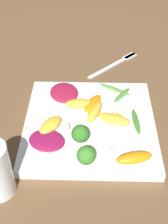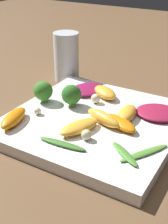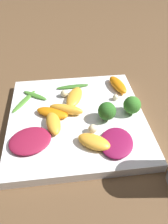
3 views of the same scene
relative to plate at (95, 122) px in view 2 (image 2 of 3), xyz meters
The scene contains 19 objects.
ground_plane 0.01m from the plate, ahead, with size 2.40×2.40×0.00m, color brown.
plate is the anchor object (origin of this frame).
drinking_glass 0.25m from the plate, 45.53° to the left, with size 0.06×0.06×0.12m.
radicchio_leaf_0 0.11m from the plate, 36.61° to the left, with size 0.10×0.09×0.01m.
radicchio_leaf_1 0.12m from the plate, 55.77° to the right, with size 0.09×0.10×0.01m.
orange_segment_0 0.06m from the plate, 61.86° to the right, with size 0.07×0.04×0.02m.
orange_segment_1 0.06m from the plate, 97.21° to the right, with size 0.06×0.08×0.01m.
orange_segment_2 0.15m from the plate, 128.55° to the left, with size 0.08×0.05×0.02m.
orange_segment_3 0.03m from the plate, 116.71° to the right, with size 0.05×0.08×0.02m.
orange_segment_4 0.09m from the plate, 15.65° to the left, with size 0.06×0.07×0.02m.
orange_segment_5 0.06m from the plate, behind, with size 0.08×0.06×0.02m.
broccoli_floret_0 0.12m from the plate, 87.20° to the left, with size 0.04×0.04×0.04m.
broccoli_floret_1 0.07m from the plate, 73.02° to the left, with size 0.04×0.04×0.04m.
arugula_sprig_0 0.13m from the plate, 117.56° to the right, with size 0.08×0.06×0.00m.
arugula_sprig_1 0.12m from the plate, 130.16° to the right, with size 0.05×0.06×0.01m.
arugula_sprig_2 0.11m from the plate, behind, with size 0.02×0.08×0.01m.
macadamia_nut_0 0.08m from the plate, 161.62° to the right, with size 0.02×0.02×0.02m.
macadamia_nut_1 0.06m from the plate, 27.47° to the left, with size 0.02×0.02×0.02m.
macadamia_nut_2 0.11m from the plate, 114.26° to the left, with size 0.01×0.01×0.01m.
Camera 2 is at (-0.44, -0.24, 0.30)m, focal length 50.00 mm.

